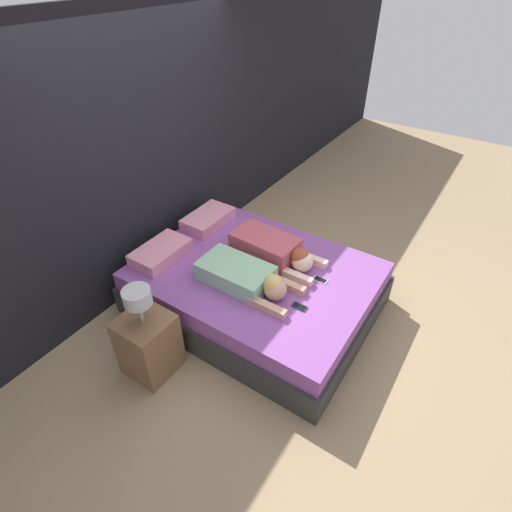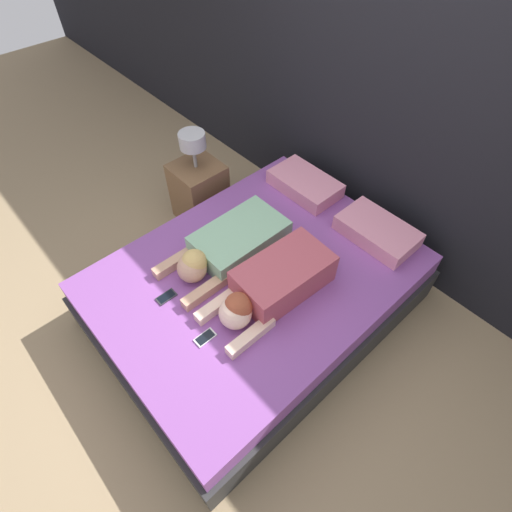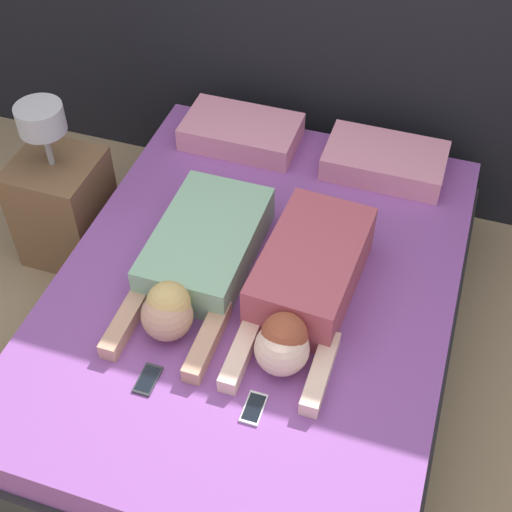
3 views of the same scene
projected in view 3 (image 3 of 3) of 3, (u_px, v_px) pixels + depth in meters
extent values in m
plane|color=#9E8460|center=(256.00, 349.00, 3.31)|extent=(12.00, 12.00, 0.00)
cube|color=#2D2D2D|center=(256.00, 329.00, 3.20)|extent=(1.67, 2.20, 0.30)
cube|color=#8C4C9E|center=(256.00, 295.00, 3.02)|extent=(1.61, 2.14, 0.18)
cube|color=pink|center=(241.00, 132.00, 3.56)|extent=(0.57, 0.34, 0.12)
cube|color=pink|center=(385.00, 161.00, 3.40)|extent=(0.57, 0.34, 0.12)
cube|color=#8CBF99|center=(207.00, 243.00, 2.99)|extent=(0.40, 0.66, 0.17)
sphere|color=tan|center=(167.00, 315.00, 2.70)|extent=(0.20, 0.20, 0.20)
sphere|color=#D8B266|center=(169.00, 303.00, 2.69)|extent=(0.17, 0.17, 0.17)
cube|color=tan|center=(127.00, 319.00, 2.78)|extent=(0.07, 0.36, 0.07)
cube|color=tan|center=(208.00, 341.00, 2.70)|extent=(0.07, 0.36, 0.07)
cube|color=#B24C59|center=(311.00, 268.00, 2.85)|extent=(0.39, 0.65, 0.23)
sphere|color=beige|center=(282.00, 348.00, 2.60)|extent=(0.21, 0.21, 0.21)
sphere|color=#99472D|center=(284.00, 335.00, 2.58)|extent=(0.17, 0.17, 0.17)
cube|color=beige|center=(242.00, 351.00, 2.67)|extent=(0.07, 0.35, 0.07)
cube|color=beige|center=(320.00, 372.00, 2.60)|extent=(0.07, 0.35, 0.07)
cube|color=#2D2D33|center=(148.00, 379.00, 2.62)|extent=(0.07, 0.13, 0.01)
cube|color=black|center=(148.00, 379.00, 2.62)|extent=(0.06, 0.11, 0.00)
cube|color=silver|center=(254.00, 408.00, 2.54)|extent=(0.07, 0.13, 0.01)
cube|color=black|center=(254.00, 407.00, 2.53)|extent=(0.06, 0.11, 0.00)
cube|color=brown|center=(64.00, 208.00, 3.55)|extent=(0.40, 0.40, 0.57)
cylinder|color=#999999|center=(48.00, 147.00, 3.27)|extent=(0.03, 0.03, 0.19)
cylinder|color=#B2B2B7|center=(40.00, 119.00, 3.16)|extent=(0.22, 0.22, 0.13)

